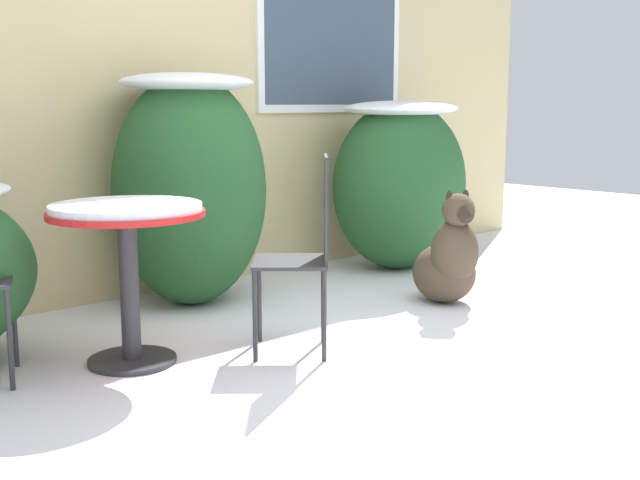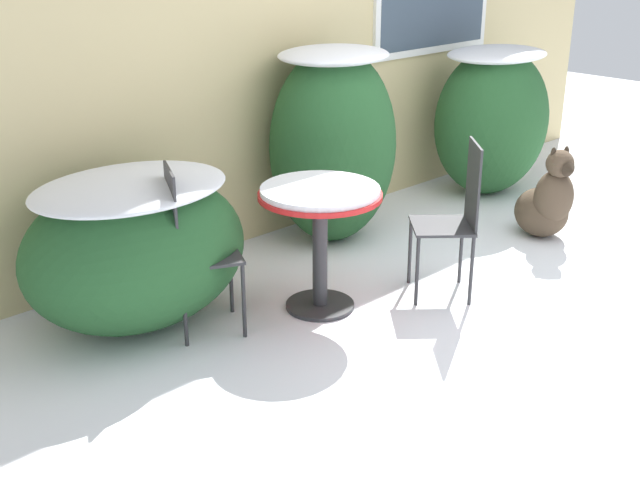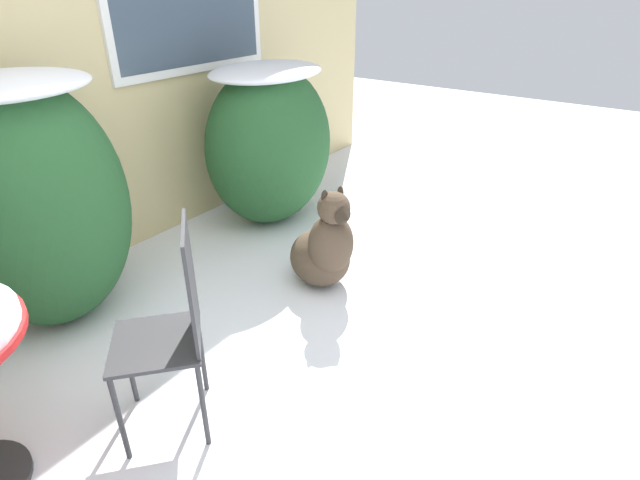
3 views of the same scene
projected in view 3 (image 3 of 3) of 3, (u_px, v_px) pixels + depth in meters
The scene contains 5 objects.
ground_plane at pixel (295, 439), 2.28m from camera, with size 16.00×16.00×0.00m, color white.
shrub_middle at pixel (37, 202), 2.76m from camera, with size 1.00×0.87×1.46m.
shrub_right at pixel (270, 142), 4.05m from camera, with size 1.17×0.89×1.29m.
patio_chair_far_side at pixel (172, 325), 2.13m from camera, with size 0.53×0.53×1.01m.
dog at pixel (324, 250), 3.29m from camera, with size 0.54×0.61×0.74m.
Camera 3 is at (-1.23, -1.00, 1.88)m, focal length 28.00 mm.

